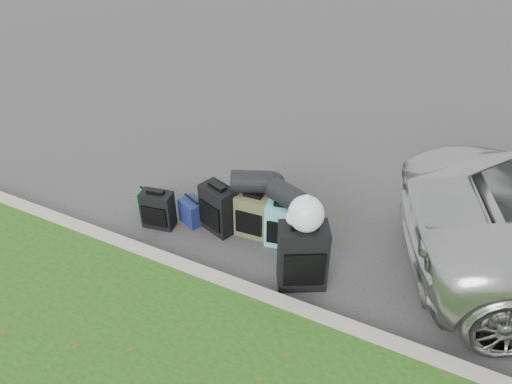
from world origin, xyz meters
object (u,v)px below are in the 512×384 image
at_px(tote_green, 148,201).
at_px(tote_navy, 193,212).
at_px(suitcase_olive, 253,215).
at_px(suitcase_small_black, 158,209).
at_px(suitcase_teal, 283,225).
at_px(suitcase_large_black_right, 303,256).
at_px(suitcase_large_black_left, 218,209).

bearing_deg(tote_green, tote_navy, 11.87).
relative_size(tote_green, tote_navy, 0.86).
xyz_separation_m(suitcase_olive, tote_green, (-1.54, -0.20, -0.15)).
height_order(suitcase_small_black, tote_green, suitcase_small_black).
bearing_deg(suitcase_teal, tote_green, 173.48).
bearing_deg(suitcase_small_black, suitcase_teal, 2.85).
height_order(suitcase_small_black, suitcase_large_black_right, suitcase_large_black_right).
height_order(suitcase_olive, tote_navy, suitcase_olive).
bearing_deg(suitcase_teal, tote_navy, 174.42).
bearing_deg(suitcase_teal, suitcase_olive, 165.94).
bearing_deg(suitcase_large_black_right, tote_navy, 138.21).
distance_m(tote_green, tote_navy, 0.71).
bearing_deg(tote_green, suitcase_olive, 15.63).
relative_size(suitcase_teal, tote_navy, 1.75).
distance_m(suitcase_small_black, tote_green, 0.42).
distance_m(suitcase_small_black, suitcase_large_black_right, 2.12).
xyz_separation_m(suitcase_large_black_right, tote_navy, (-1.74, 0.40, -0.24)).
relative_size(suitcase_teal, suitcase_large_black_right, 0.72).
bearing_deg(suitcase_large_black_left, tote_green, -157.64).
relative_size(suitcase_large_black_right, tote_green, 2.80).
distance_m(suitcase_large_black_left, suitcase_large_black_right, 1.43).
height_order(suitcase_olive, suitcase_teal, suitcase_teal).
height_order(suitcase_large_black_left, tote_green, suitcase_large_black_left).
bearing_deg(suitcase_large_black_right, suitcase_large_black_left, 133.44).
height_order(suitcase_large_black_left, tote_navy, suitcase_large_black_left).
distance_m(suitcase_small_black, suitcase_olive, 1.27).
height_order(suitcase_olive, tote_green, suitcase_olive).
bearing_deg(suitcase_large_black_left, suitcase_teal, 25.25).
distance_m(suitcase_large_black_left, suitcase_olive, 0.46).
bearing_deg(suitcase_olive, suitcase_large_black_left, -169.77).
distance_m(suitcase_large_black_left, tote_navy, 0.42).
xyz_separation_m(suitcase_teal, tote_navy, (-1.26, -0.13, -0.13)).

